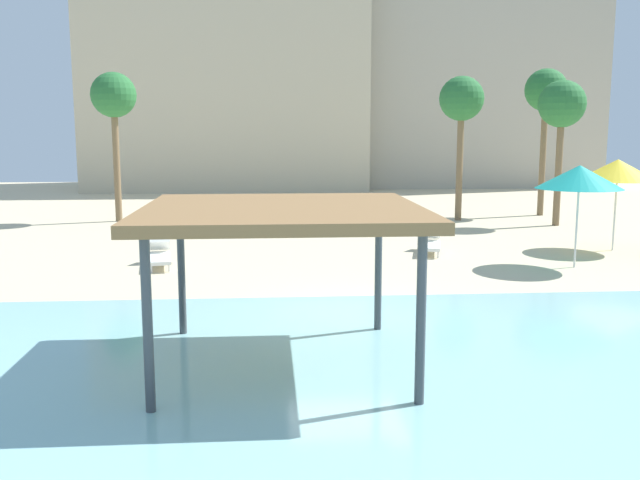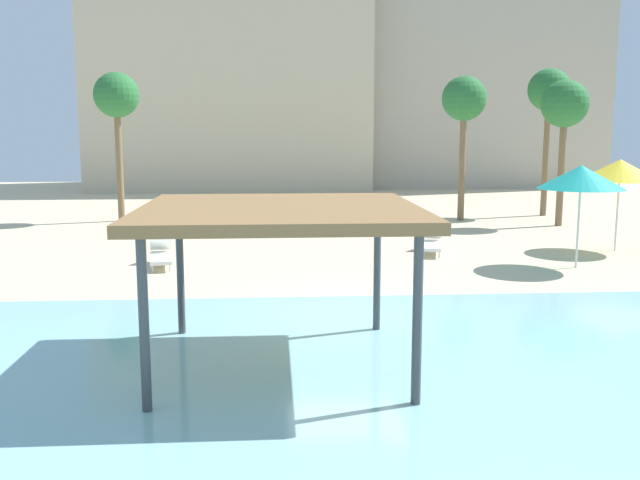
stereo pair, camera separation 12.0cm
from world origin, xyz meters
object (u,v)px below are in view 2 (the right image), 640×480
lounge_chair_0 (161,255)px  lounge_chair_2 (432,243)px  palm_tree_0 (565,107)px  palm_tree_2 (464,102)px  beach_umbrella_yellow_4 (620,170)px  shade_pavilion (280,216)px  palm_tree_1 (116,99)px  palm_tree_3 (549,94)px  beach_umbrella_teal_2 (581,177)px

lounge_chair_0 → lounge_chair_2: 8.46m
palm_tree_0 → palm_tree_2: palm_tree_2 is taller
beach_umbrella_yellow_4 → lounge_chair_0: 14.64m
shade_pavilion → palm_tree_1: palm_tree_1 is taller
palm_tree_0 → palm_tree_3: palm_tree_3 is taller
palm_tree_1 → lounge_chair_0: bearing=-72.3°
beach_umbrella_yellow_4 → palm_tree_1: (-17.67, 8.74, 2.59)m
beach_umbrella_yellow_4 → lounge_chair_0: beach_umbrella_yellow_4 is taller
beach_umbrella_teal_2 → palm_tree_1: 19.17m
palm_tree_3 → shade_pavilion: bearing=-121.7°
shade_pavilion → lounge_chair_0: size_ratio=2.26×
beach_umbrella_teal_2 → lounge_chair_0: (-11.88, 1.03, -2.25)m
beach_umbrella_teal_2 → lounge_chair_2: (-3.57, 2.64, -2.25)m
shade_pavilion → palm_tree_1: 20.51m
lounge_chair_0 → beach_umbrella_yellow_4: bearing=87.4°
lounge_chair_2 → palm_tree_1: (-11.61, 8.76, 4.88)m
palm_tree_0 → palm_tree_1: bearing=171.5°
lounge_chair_0 → palm_tree_0: bearing=108.0°
lounge_chair_2 → beach_umbrella_yellow_4: bearing=104.0°
lounge_chair_0 → palm_tree_2: bearing=121.1°
palm_tree_1 → palm_tree_2: (14.72, -0.76, -0.13)m
lounge_chair_2 → palm_tree_0: palm_tree_0 is taller
beach_umbrella_yellow_4 → palm_tree_1: palm_tree_1 is taller
lounge_chair_0 → palm_tree_3: size_ratio=0.30×
lounge_chair_2 → palm_tree_2: bearing=172.6°
shade_pavilion → palm_tree_2: (8.05, 18.45, 2.57)m
beach_umbrella_yellow_4 → palm_tree_2: 8.86m
lounge_chair_2 → shade_pavilion: bearing=-11.6°
palm_tree_3 → palm_tree_2: bearing=-160.7°
lounge_chair_0 → palm_tree_3: (15.70, 11.11, 5.19)m
lounge_chair_0 → lounge_chair_2: (8.31, 1.61, 0.00)m
palm_tree_2 → shade_pavilion: bearing=-113.6°
palm_tree_2 → beach_umbrella_teal_2: bearing=-87.5°
beach_umbrella_yellow_4 → lounge_chair_2: beach_umbrella_yellow_4 is taller
beach_umbrella_yellow_4 → beach_umbrella_teal_2: bearing=-133.0°
shade_pavilion → lounge_chair_2: shade_pavilion is taller
shade_pavilion → palm_tree_3: palm_tree_3 is taller
palm_tree_1 → beach_umbrella_yellow_4: bearing=-26.3°
lounge_chair_0 → palm_tree_3: 19.92m
beach_umbrella_yellow_4 → palm_tree_2: bearing=110.3°
palm_tree_2 → lounge_chair_0: bearing=-139.9°
lounge_chair_0 → palm_tree_2: palm_tree_2 is taller
palm_tree_3 → lounge_chair_2: bearing=-127.9°
beach_umbrella_yellow_4 → lounge_chair_2: 6.48m
beach_umbrella_teal_2 → palm_tree_3: 13.07m
palm_tree_0 → palm_tree_1: (-18.29, 2.73, 0.40)m
beach_umbrella_teal_2 → palm_tree_2: size_ratio=0.47×
palm_tree_3 → palm_tree_1: bearing=-177.8°
palm_tree_1 → palm_tree_2: palm_tree_1 is taller
lounge_chair_2 → palm_tree_3: palm_tree_3 is taller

